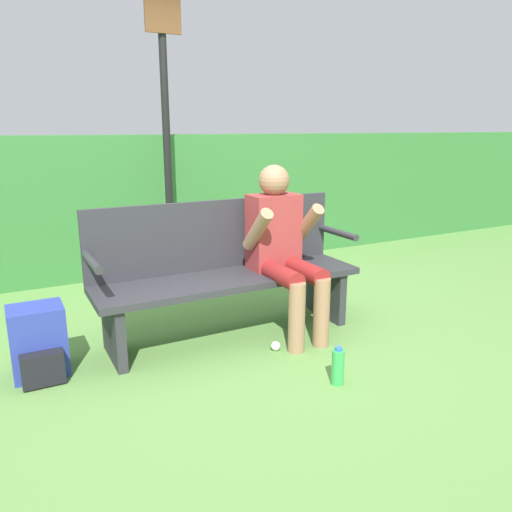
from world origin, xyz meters
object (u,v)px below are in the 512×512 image
object	(u,v)px
park_bench	(225,270)
backpack	(39,344)
signpost	(166,123)
person_seated	(282,243)
water_bottle	(338,367)

from	to	relation	value
park_bench	backpack	world-z (taller)	park_bench
park_bench	signpost	world-z (taller)	signpost
person_seated	water_bottle	xyz separation A→B (m)	(-0.12, -0.84, -0.54)
person_seated	signpost	xyz separation A→B (m)	(-0.29, 1.61, 0.82)
park_bench	signpost	xyz separation A→B (m)	(0.09, 1.46, 1.00)
park_bench	backpack	xyz separation A→B (m)	(-1.25, -0.08, -0.26)
park_bench	water_bottle	world-z (taller)	park_bench
park_bench	person_seated	bearing A→B (deg)	-21.53
park_bench	water_bottle	distance (m)	1.08
backpack	signpost	distance (m)	2.40
signpost	park_bench	bearing A→B (deg)	-93.38
water_bottle	backpack	bearing A→B (deg)	148.68
park_bench	water_bottle	bearing A→B (deg)	-75.60
backpack	person_seated	bearing A→B (deg)	-2.52
park_bench	backpack	distance (m)	1.28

